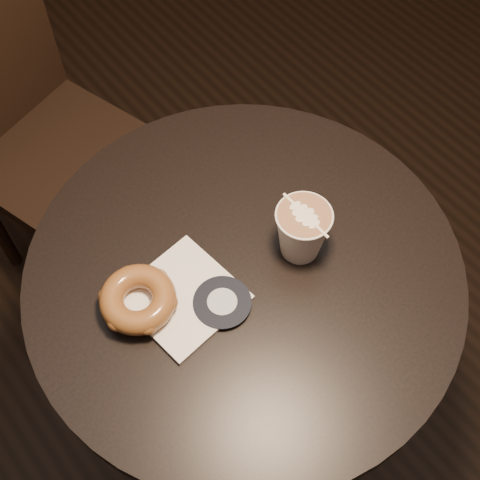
# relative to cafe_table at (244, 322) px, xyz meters

# --- Properties ---
(cafe_table) EXTENTS (0.70, 0.70, 0.75)m
(cafe_table) POSITION_rel_cafe_table_xyz_m (0.00, 0.00, 0.00)
(cafe_table) COLOR black
(cafe_table) RESTS_ON ground
(chair) EXTENTS (0.47, 0.47, 0.95)m
(chair) POSITION_rel_cafe_table_xyz_m (-0.06, 0.73, -0.02)
(chair) COLOR black
(chair) RESTS_ON ground
(pastry_bag) EXTENTS (0.17, 0.17, 0.01)m
(pastry_bag) POSITION_rel_cafe_table_xyz_m (-0.11, 0.02, 0.20)
(pastry_bag) COLOR white
(pastry_bag) RESTS_ON cafe_table
(doughnut) EXTENTS (0.12, 0.12, 0.04)m
(doughnut) POSITION_rel_cafe_table_xyz_m (-0.17, 0.05, 0.23)
(doughnut) COLOR brown
(doughnut) RESTS_ON pastry_bag
(latte_cup) EXTENTS (0.09, 0.09, 0.10)m
(latte_cup) POSITION_rel_cafe_table_xyz_m (0.09, -0.03, 0.25)
(latte_cup) COLOR white
(latte_cup) RESTS_ON cafe_table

